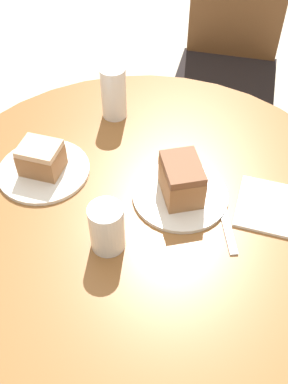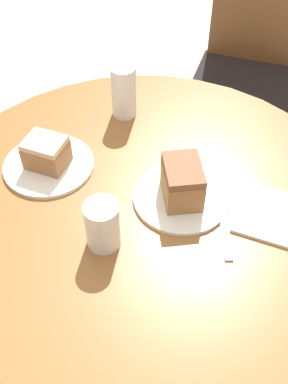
# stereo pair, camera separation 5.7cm
# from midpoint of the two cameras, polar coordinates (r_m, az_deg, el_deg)

# --- Properties ---
(ground_plane) EXTENTS (8.00, 8.00, 0.00)m
(ground_plane) POSITION_cam_midpoint_polar(r_m,az_deg,el_deg) (1.67, -1.03, -17.74)
(ground_plane) COLOR beige
(table) EXTENTS (1.10, 1.10, 0.71)m
(table) POSITION_cam_midpoint_polar(r_m,az_deg,el_deg) (1.22, -1.35, -7.27)
(table) COLOR brown
(table) RESTS_ON ground_plane
(chair) EXTENTS (0.41, 0.48, 0.94)m
(chair) POSITION_cam_midpoint_polar(r_m,az_deg,el_deg) (1.96, 9.61, 15.14)
(chair) COLOR brown
(chair) RESTS_ON ground_plane
(plate_near) EXTENTS (0.23, 0.23, 0.01)m
(plate_near) POSITION_cam_midpoint_polar(r_m,az_deg,el_deg) (1.08, 3.11, -0.41)
(plate_near) COLOR silver
(plate_near) RESTS_ON table
(plate_far) EXTENTS (0.23, 0.23, 0.01)m
(plate_far) POSITION_cam_midpoint_polar(r_m,az_deg,el_deg) (1.17, -13.96, 2.64)
(plate_far) COLOR silver
(plate_far) RESTS_ON table
(cake_slice_near) EXTENTS (0.13, 0.14, 0.10)m
(cake_slice_near) POSITION_cam_midpoint_polar(r_m,az_deg,el_deg) (1.04, 3.23, 1.55)
(cake_slice_near) COLOR #9E6B42
(cake_slice_near) RESTS_ON plate_near
(cake_slice_far) EXTENTS (0.10, 0.09, 0.08)m
(cake_slice_far) POSITION_cam_midpoint_polar(r_m,az_deg,el_deg) (1.15, -14.34, 4.17)
(cake_slice_far) COLOR #9E6B42
(cake_slice_far) RESTS_ON plate_far
(glass_lemonade) EXTENTS (0.08, 0.08, 0.12)m
(glass_lemonade) POSITION_cam_midpoint_polar(r_m,az_deg,el_deg) (0.96, -6.43, -4.78)
(glass_lemonade) COLOR beige
(glass_lemonade) RESTS_ON table
(glass_water) EXTENTS (0.07, 0.07, 0.15)m
(glass_water) POSITION_cam_midpoint_polar(r_m,az_deg,el_deg) (1.29, -5.15, 12.05)
(glass_water) COLOR silver
(glass_water) RESTS_ON table
(napkin_stack) EXTENTS (0.17, 0.17, 0.01)m
(napkin_stack) POSITION_cam_midpoint_polar(r_m,az_deg,el_deg) (1.09, 14.56, -1.93)
(napkin_stack) COLOR silver
(napkin_stack) RESTS_ON table
(fork) EXTENTS (0.06, 0.15, 0.00)m
(fork) POSITION_cam_midpoint_polar(r_m,az_deg,el_deg) (1.03, 8.94, -4.40)
(fork) COLOR silver
(fork) RESTS_ON table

